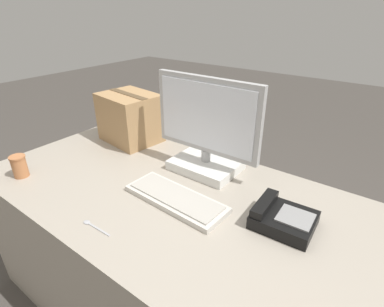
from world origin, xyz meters
name	(u,v)px	position (x,y,z in m)	size (l,w,h in m)	color
ground_plane	(178,305)	(0.00, 0.00, 0.00)	(12.00, 12.00, 0.00)	#47423D
office_desk	(176,256)	(0.00, 0.00, 0.36)	(1.80, 0.90, 0.72)	#A89E8E
monitor	(206,134)	(-0.01, 0.25, 0.90)	(0.53, 0.24, 0.45)	white
keyboard	(176,198)	(0.04, -0.04, 0.73)	(0.45, 0.18, 0.03)	beige
desk_phone	(282,218)	(0.44, 0.08, 0.75)	(0.22, 0.19, 0.08)	black
paper_cup_left	(19,166)	(-0.66, -0.31, 0.77)	(0.07, 0.07, 0.10)	#BC7547
spoon	(93,226)	(-0.10, -0.34, 0.72)	(0.14, 0.02, 0.00)	#B2B2B7
cardboard_box	(130,118)	(-0.56, 0.29, 0.85)	(0.35, 0.29, 0.28)	tan
pen_marker	(16,165)	(-0.78, -0.28, 0.72)	(0.12, 0.05, 0.01)	red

